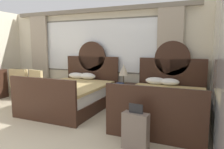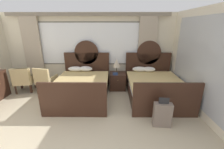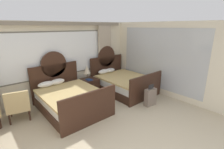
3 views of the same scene
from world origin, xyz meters
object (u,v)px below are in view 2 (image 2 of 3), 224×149
table_lamp_on_nightstand (117,63)px  book_on_nightstand (115,74)px  armchair_by_window_centre (23,79)px  nightstand_between_beds (118,81)px  suitcase_on_floor (162,115)px  bed_near_window (82,86)px  bed_near_mirror (154,87)px  armchair_by_window_left (45,79)px  armchair_by_window_right (24,79)px

table_lamp_on_nightstand → book_on_nightstand: size_ratio=1.97×
armchair_by_window_centre → table_lamp_on_nightstand: bearing=6.8°
nightstand_between_beds → table_lamp_on_nightstand: 0.66m
nightstand_between_beds → suitcase_on_floor: (0.97, -2.14, -0.00)m
table_lamp_on_nightstand → armchair_by_window_centre: 3.31m
bed_near_window → bed_near_mirror: (2.33, -0.00, -0.00)m
table_lamp_on_nightstand → book_on_nightstand: (-0.05, -0.19, -0.34)m
armchair_by_window_left → book_on_nightstand: bearing=4.5°
nightstand_between_beds → armchair_by_window_right: size_ratio=0.67×
nightstand_between_beds → table_lamp_on_nightstand: bearing=116.2°
bed_near_window → bed_near_mirror: bearing=-0.0°
nightstand_between_beds → armchair_by_window_left: size_ratio=0.67×
nightstand_between_beds → armchair_by_window_centre: size_ratio=0.67×
bed_near_mirror → book_on_nightstand: (-1.25, 0.55, 0.26)m
bed_near_mirror → table_lamp_on_nightstand: bed_near_mirror is taller
armchair_by_window_left → nightstand_between_beds: bearing=6.8°
armchair_by_window_right → armchair_by_window_left: bearing=-0.0°
bed_near_window → armchair_by_window_right: bed_near_window is taller
book_on_nightstand → bed_near_mirror: bearing=-23.7°
nightstand_between_beds → armchair_by_window_left: bearing=-173.2°
bed_near_mirror → armchair_by_window_centre: bearing=175.4°
armchair_by_window_right → book_on_nightstand: bearing=3.4°
bed_near_mirror → nightstand_between_beds: 1.34m
table_lamp_on_nightstand → armchair_by_window_right: table_lamp_on_nightstand is taller
bed_near_mirror → armchair_by_window_centre: bed_near_mirror is taller
nightstand_between_beds → armchair_by_window_left: (-2.53, -0.30, 0.17)m
armchair_by_window_centre → bed_near_mirror: bearing=-4.6°
book_on_nightstand → suitcase_on_floor: (1.06, -2.03, -0.32)m
bed_near_window → suitcase_on_floor: size_ratio=3.09×
bed_near_mirror → armchair_by_window_right: bed_near_mirror is taller
bed_near_mirror → table_lamp_on_nightstand: bearing=148.3°
nightstand_between_beds → book_on_nightstand: book_on_nightstand is taller
bed_near_mirror → nightstand_between_beds: (-1.16, 0.66, -0.06)m
armchair_by_window_centre → armchair_by_window_right: 0.01m
nightstand_between_beds → armchair_by_window_centre: 3.31m
bed_near_window → book_on_nightstand: (1.08, 0.55, 0.26)m
nightstand_between_beds → bed_near_window: bearing=-150.5°
armchair_by_window_centre → armchair_by_window_right: (0.01, 0.00, 0.00)m
suitcase_on_floor → bed_near_mirror: bearing=82.6°
bed_near_mirror → bed_near_window: bearing=180.0°
bed_near_window → armchair_by_window_left: (-1.36, 0.36, 0.11)m
bed_near_window → armchair_by_window_left: 1.41m
armchair_by_window_left → armchair_by_window_centre: 0.76m
bed_near_mirror → book_on_nightstand: 1.39m
nightstand_between_beds → suitcase_on_floor: suitcase_on_floor is taller
armchair_by_window_right → suitcase_on_floor: 4.63m
bed_near_mirror → armchair_by_window_centre: size_ratio=2.50×
nightstand_between_beds → suitcase_on_floor: bearing=-65.7°
bed_near_mirror → suitcase_on_floor: bed_near_mirror is taller
armchair_by_window_right → armchair_by_window_centre: bearing=-169.1°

